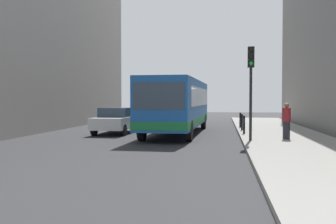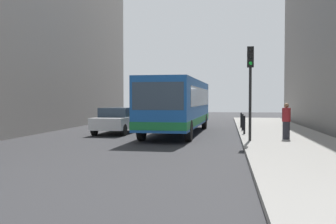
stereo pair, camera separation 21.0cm
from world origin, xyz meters
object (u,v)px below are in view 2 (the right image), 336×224
car_beside_bus (118,120)px  bollard_far (241,120)px  bus (178,103)px  bollard_near (244,125)px  pedestrian_near_signal (286,121)px  car_behind_bus (189,113)px  traffic_light (250,75)px  bollard_mid (243,122)px

car_beside_bus → bollard_far: car_beside_bus is taller
bus → car_beside_bus: size_ratio=2.49×
car_beside_bus → bollard_near: bearing=174.5°
bollard_far → pedestrian_near_signal: bearing=-76.0°
bollard_far → pedestrian_near_signal: 7.32m
bollard_near → car_behind_bus: bearing=109.7°
car_beside_bus → car_behind_bus: size_ratio=1.00×
car_beside_bus → bollard_near: size_ratio=4.70×
bus → bollard_far: bearing=-135.2°
bus → traffic_light: traffic_light is taller
car_beside_bus → car_behind_bus: same height
traffic_light → bollard_far: size_ratio=4.32×
bollard_near → pedestrian_near_signal: pedestrian_near_signal is taller
bus → bollard_near: size_ratio=11.68×
bus → car_beside_bus: 3.61m
car_beside_bus → car_behind_bus: bearing=-104.8°
car_beside_bus → car_behind_bus: (3.10, 10.22, 0.00)m
car_beside_bus → bollard_mid: size_ratio=4.70×
car_beside_bus → bollard_mid: car_beside_bus is taller
bus → bollard_mid: bus is taller
car_beside_bus → pedestrian_near_signal: size_ratio=2.72×
bollard_near → bollard_mid: bearing=90.0°
pedestrian_near_signal → bollard_near: bearing=-30.5°
car_beside_bus → pedestrian_near_signal: pedestrian_near_signal is taller
bollard_mid → pedestrian_near_signal: 5.11m
bollard_mid → bollard_far: 2.31m
traffic_light → bollard_near: bearing=91.7°
bollard_far → bus: bearing=-137.2°
bollard_mid → bollard_far: (0.00, 2.31, 0.00)m
traffic_light → car_behind_bus: bearing=105.8°
bollard_near → bollard_mid: (0.00, 2.31, 0.00)m
bollard_far → traffic_light: bearing=-89.3°
bollard_far → pedestrian_near_signal: (1.76, -7.10, 0.34)m
bollard_mid → bollard_far: same height
car_behind_bus → bollard_near: car_behind_bus is taller
bollard_mid → bollard_far: bearing=90.0°
car_behind_bus → traffic_light: traffic_light is taller
traffic_light → bollard_mid: bearing=91.0°
bus → bollard_far: bus is taller
bollard_mid → car_beside_bus: bearing=-169.1°
bus → car_behind_bus: size_ratio=2.49×
car_behind_bus → bollard_near: size_ratio=4.69×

